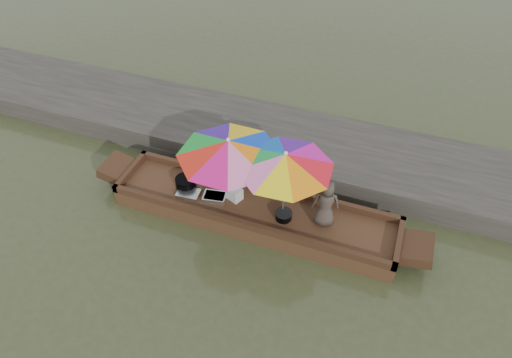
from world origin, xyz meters
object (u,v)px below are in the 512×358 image
(tray_scallop, at_px, (188,193))
(umbrella_stern, at_px, (284,185))
(supply_bag, at_px, (234,194))
(vendor, at_px, (326,203))
(cooking_pot, at_px, (186,182))
(tray_crayfish, at_px, (215,197))
(umbrella_bow, at_px, (230,171))
(charcoal_grill, at_px, (284,216))
(boat_hull, at_px, (254,213))

(tray_scallop, xyz_separation_m, umbrella_stern, (1.92, 0.13, 0.74))
(supply_bag, relative_size, vendor, 0.27)
(cooking_pot, bearing_deg, umbrella_stern, -1.59)
(tray_crayfish, bearing_deg, cooking_pot, 170.20)
(tray_crayfish, relative_size, umbrella_bow, 0.23)
(tray_crayfish, height_order, tray_scallop, tray_crayfish)
(cooking_pot, xyz_separation_m, charcoal_grill, (2.11, -0.15, -0.04))
(umbrella_bow, xyz_separation_m, umbrella_stern, (1.05, 0.00, 0.00))
(tray_crayfish, xyz_separation_m, umbrella_stern, (1.38, 0.06, 0.73))
(cooking_pot, relative_size, umbrella_bow, 0.22)
(tray_crayfish, xyz_separation_m, vendor, (2.15, 0.14, 0.47))
(supply_bag, bearing_deg, tray_scallop, -166.55)
(umbrella_bow, bearing_deg, boat_hull, 0.00)
(boat_hull, bearing_deg, tray_scallop, -174.36)
(tray_scallop, bearing_deg, vendor, 4.43)
(cooking_pot, distance_m, umbrella_stern, 2.17)
(boat_hull, relative_size, tray_scallop, 12.50)
(cooking_pot, relative_size, umbrella_stern, 0.24)
(tray_crayfish, distance_m, vendor, 2.21)
(charcoal_grill, distance_m, supply_bag, 1.08)
(cooking_pot, bearing_deg, tray_scallop, -53.48)
(vendor, bearing_deg, cooking_pot, -13.76)
(supply_bag, height_order, umbrella_bow, umbrella_bow)
(charcoal_grill, bearing_deg, umbrella_bow, 175.43)
(boat_hull, xyz_separation_m, umbrella_stern, (0.57, 0.00, 0.95))
(tray_scallop, relative_size, charcoal_grill, 1.46)
(cooking_pot, distance_m, umbrella_bow, 1.21)
(tray_scallop, bearing_deg, supply_bag, 13.45)
(vendor, bearing_deg, umbrella_stern, -8.55)
(tray_scallop, xyz_separation_m, charcoal_grill, (1.97, 0.04, 0.04))
(tray_scallop, relative_size, vendor, 0.43)
(cooking_pot, height_order, tray_crayfish, cooking_pot)
(supply_bag, xyz_separation_m, vendor, (1.79, -0.01, 0.38))
(tray_crayfish, bearing_deg, umbrella_bow, 10.48)
(boat_hull, height_order, tray_crayfish, tray_crayfish)
(supply_bag, bearing_deg, cooking_pot, -178.55)
(tray_crayfish, xyz_separation_m, supply_bag, (0.36, 0.14, 0.09))
(tray_scallop, height_order, charcoal_grill, charcoal_grill)
(supply_bag, bearing_deg, charcoal_grill, -9.16)
(tray_crayfish, height_order, charcoal_grill, charcoal_grill)
(vendor, xyz_separation_m, umbrella_bow, (-1.83, -0.08, 0.26))
(charcoal_grill, distance_m, umbrella_bow, 1.31)
(tray_scallop, height_order, supply_bag, supply_bag)
(cooking_pot, bearing_deg, vendor, 0.38)
(charcoal_grill, relative_size, umbrella_bow, 0.16)
(umbrella_bow, bearing_deg, umbrella_stern, 0.00)
(charcoal_grill, xyz_separation_m, vendor, (0.73, 0.16, 0.44))
(tray_scallop, bearing_deg, tray_crayfish, 7.64)
(tray_scallop, distance_m, vendor, 2.75)
(boat_hull, xyz_separation_m, charcoal_grill, (0.62, -0.09, 0.25))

